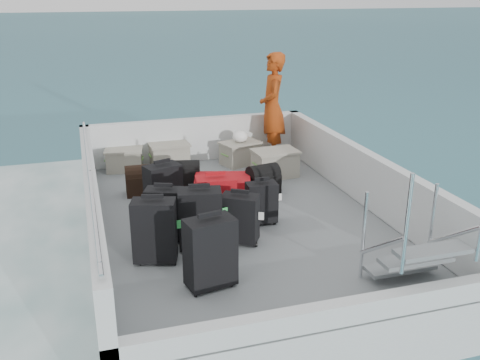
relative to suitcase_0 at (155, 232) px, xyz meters
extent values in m
plane|color=navy|center=(1.15, 0.89, -0.96)|extent=(160.00, 160.00, 0.00)
cube|color=silver|center=(1.15, 0.89, -0.66)|extent=(3.60, 5.00, 0.60)
cube|color=slate|center=(1.15, 0.89, -0.35)|extent=(3.30, 4.70, 0.02)
cube|color=silver|center=(-0.58, 0.89, 0.01)|extent=(0.14, 5.00, 0.70)
cube|color=silver|center=(2.88, 0.89, 0.01)|extent=(0.14, 5.00, 0.70)
cube|color=silver|center=(1.15, 3.32, 0.01)|extent=(3.60, 0.14, 0.70)
cube|color=silver|center=(1.15, -1.54, -0.24)|extent=(3.60, 0.14, 0.20)
cylinder|color=silver|center=(-0.58, 0.89, 0.41)|extent=(0.04, 4.80, 0.04)
cube|color=black|center=(0.00, 0.00, 0.00)|extent=(0.49, 0.36, 0.68)
cube|color=black|center=(0.18, 0.48, -0.03)|extent=(0.46, 0.36, 0.61)
cube|color=black|center=(0.29, 1.28, -0.03)|extent=(0.49, 0.39, 0.63)
cube|color=black|center=(0.43, -0.65, 0.01)|extent=(0.50, 0.35, 0.70)
cube|color=black|center=(0.51, 0.16, 0.00)|extent=(0.50, 0.35, 0.68)
cube|color=#A00C19|center=(0.81, 0.62, -0.02)|extent=(0.49, 0.33, 0.63)
cube|color=black|center=(0.97, 0.18, -0.06)|extent=(0.47, 0.41, 0.56)
cube|color=black|center=(1.36, 0.59, -0.08)|extent=(0.37, 0.23, 0.52)
cube|color=#A00C19|center=(1.14, 1.55, -0.19)|extent=(0.85, 0.68, 0.29)
cube|color=gray|center=(-0.03, 3.09, -0.18)|extent=(0.58, 0.45, 0.32)
cube|color=gray|center=(0.68, 3.09, -0.16)|extent=(0.60, 0.43, 0.35)
cube|color=gray|center=(1.79, 2.88, -0.17)|extent=(0.65, 0.54, 0.34)
cube|color=gray|center=(2.12, 2.17, -0.15)|extent=(0.65, 0.47, 0.37)
ellipsoid|color=yellow|center=(2.04, 3.09, -0.23)|extent=(0.28, 0.26, 0.22)
ellipsoid|color=white|center=(1.79, 2.88, 0.09)|extent=(0.24, 0.24, 0.18)
imported|color=#DC4E14|center=(2.35, 2.96, 0.53)|extent=(0.56, 0.73, 1.75)
camera|label=1|loc=(-0.60, -4.99, 2.34)|focal=40.00mm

